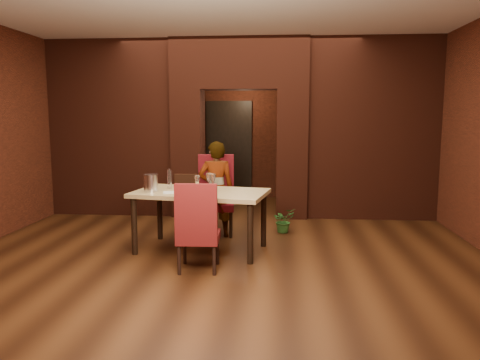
# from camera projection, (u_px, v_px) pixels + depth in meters

# --- Properties ---
(floor) EXTENTS (8.00, 8.00, 0.00)m
(floor) POSITION_uv_depth(u_px,v_px,m) (228.00, 245.00, 6.72)
(floor) COLOR #412210
(floor) RESTS_ON ground
(ceiling) EXTENTS (7.00, 8.00, 0.04)m
(ceiling) POSITION_uv_depth(u_px,v_px,m) (227.00, 14.00, 6.28)
(ceiling) COLOR silver
(ceiling) RESTS_ON ground
(wall_back) EXTENTS (7.00, 0.04, 3.20)m
(wall_back) POSITION_uv_depth(u_px,v_px,m) (247.00, 126.00, 10.45)
(wall_back) COLOR maroon
(wall_back) RESTS_ON ground
(wall_front) EXTENTS (7.00, 0.04, 3.20)m
(wall_front) POSITION_uv_depth(u_px,v_px,m) (147.00, 161.00, 2.55)
(wall_front) COLOR maroon
(wall_front) RESTS_ON ground
(pillar_left) EXTENTS (0.55, 0.55, 2.30)m
(pillar_left) POSITION_uv_depth(u_px,v_px,m) (188.00, 153.00, 8.61)
(pillar_left) COLOR maroon
(pillar_left) RESTS_ON ground
(pillar_right) EXTENTS (0.55, 0.55, 2.30)m
(pillar_right) POSITION_uv_depth(u_px,v_px,m) (292.00, 154.00, 8.46)
(pillar_right) COLOR maroon
(pillar_right) RESTS_ON ground
(lintel) EXTENTS (2.45, 0.55, 0.90)m
(lintel) POSITION_uv_depth(u_px,v_px,m) (240.00, 64.00, 8.31)
(lintel) COLOR maroon
(lintel) RESTS_ON ground
(wing_wall_left) EXTENTS (2.28, 0.35, 3.20)m
(wing_wall_left) POSITION_uv_depth(u_px,v_px,m) (113.00, 129.00, 8.67)
(wing_wall_left) COLOR maroon
(wing_wall_left) RESTS_ON ground
(wing_wall_right) EXTENTS (2.28, 0.35, 3.20)m
(wing_wall_right) POSITION_uv_depth(u_px,v_px,m) (372.00, 129.00, 8.28)
(wing_wall_right) COLOR maroon
(wing_wall_right) RESTS_ON ground
(vent_panel) EXTENTS (0.40, 0.03, 0.50)m
(vent_panel) POSITION_uv_depth(u_px,v_px,m) (186.00, 188.00, 8.40)
(vent_panel) COLOR #A2512F
(vent_panel) RESTS_ON ground
(rear_door) EXTENTS (0.90, 0.08, 2.10)m
(rear_door) POSITION_uv_depth(u_px,v_px,m) (229.00, 151.00, 10.50)
(rear_door) COLOR black
(rear_door) RESTS_ON ground
(rear_door_frame) EXTENTS (1.02, 0.04, 2.22)m
(rear_door_frame) POSITION_uv_depth(u_px,v_px,m) (229.00, 151.00, 10.46)
(rear_door_frame) COLOR black
(rear_door_frame) RESTS_ON ground
(dining_table) EXTENTS (1.91, 1.28, 0.83)m
(dining_table) POSITION_uv_depth(u_px,v_px,m) (201.00, 221.00, 6.39)
(dining_table) COLOR tan
(dining_table) RESTS_ON ground
(chair_far) EXTENTS (0.61, 0.61, 1.23)m
(chair_far) POSITION_uv_depth(u_px,v_px,m) (216.00, 195.00, 7.23)
(chair_far) COLOR maroon
(chair_far) RESTS_ON ground
(chair_near) EXTENTS (0.51, 0.51, 1.07)m
(chair_near) POSITION_uv_depth(u_px,v_px,m) (199.00, 226.00, 5.58)
(chair_near) COLOR maroon
(chair_near) RESTS_ON ground
(person_seated) EXTENTS (0.58, 0.42, 1.46)m
(person_seated) POSITION_uv_depth(u_px,v_px,m) (216.00, 189.00, 7.09)
(person_seated) COLOR beige
(person_seated) RESTS_ON ground
(wine_glass_a) EXTENTS (0.09, 0.09, 0.21)m
(wine_glass_a) POSITION_uv_depth(u_px,v_px,m) (197.00, 183.00, 6.36)
(wine_glass_a) COLOR white
(wine_glass_a) RESTS_ON dining_table
(wine_glass_b) EXTENTS (0.09, 0.09, 0.23)m
(wine_glass_b) POSITION_uv_depth(u_px,v_px,m) (209.00, 182.00, 6.44)
(wine_glass_b) COLOR white
(wine_glass_b) RESTS_ON dining_table
(wine_glass_c) EXTENTS (0.09, 0.09, 0.23)m
(wine_glass_c) POSITION_uv_depth(u_px,v_px,m) (213.00, 182.00, 6.36)
(wine_glass_c) COLOR white
(wine_glass_c) RESTS_ON dining_table
(tasting_sheet) EXTENTS (0.35, 0.29, 0.00)m
(tasting_sheet) POSITION_uv_depth(u_px,v_px,m) (175.00, 192.00, 6.22)
(tasting_sheet) COLOR silver
(tasting_sheet) RESTS_ON dining_table
(wine_bucket) EXTENTS (0.19, 0.19, 0.24)m
(wine_bucket) POSITION_uv_depth(u_px,v_px,m) (151.00, 183.00, 6.28)
(wine_bucket) COLOR silver
(wine_bucket) RESTS_ON dining_table
(water_bottle) EXTENTS (0.06, 0.06, 0.28)m
(water_bottle) POSITION_uv_depth(u_px,v_px,m) (169.00, 178.00, 6.57)
(water_bottle) COLOR white
(water_bottle) RESTS_ON dining_table
(potted_plant) EXTENTS (0.46, 0.45, 0.39)m
(potted_plant) POSITION_uv_depth(u_px,v_px,m) (283.00, 220.00, 7.41)
(potted_plant) COLOR #2A6124
(potted_plant) RESTS_ON ground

